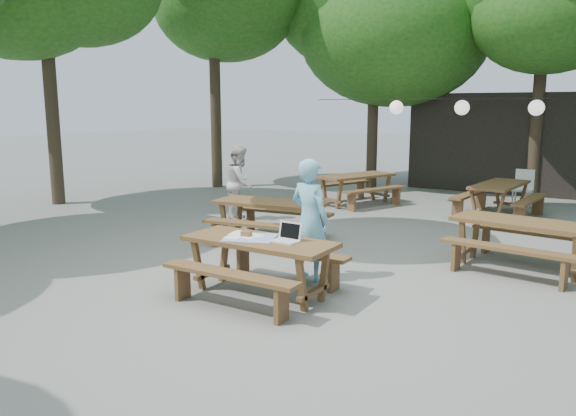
# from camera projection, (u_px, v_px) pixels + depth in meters

# --- Properties ---
(ground) EXTENTS (80.00, 80.00, 0.00)m
(ground) POSITION_uv_depth(u_px,v_px,m) (358.00, 273.00, 8.30)
(ground) COLOR slate
(ground) RESTS_ON ground
(pavilion) EXTENTS (6.00, 3.00, 2.80)m
(pavilion) POSITION_uv_depth(u_px,v_px,m) (525.00, 142.00, 16.57)
(pavilion) COLOR black
(pavilion) RESTS_ON ground
(main_picnic_table) EXTENTS (2.00, 1.58, 0.75)m
(main_picnic_table) POSITION_uv_depth(u_px,v_px,m) (260.00, 266.00, 7.29)
(main_picnic_table) COLOR brown
(main_picnic_table) RESTS_ON ground
(picnic_table_nw) EXTENTS (2.09, 1.82, 0.75)m
(picnic_table_nw) POSITION_uv_depth(u_px,v_px,m) (270.00, 221.00, 10.16)
(picnic_table_nw) COLOR brown
(picnic_table_nw) RESTS_ON ground
(picnic_table_ne) EXTENTS (2.08, 1.78, 0.75)m
(picnic_table_ne) POSITION_uv_depth(u_px,v_px,m) (521.00, 244.00, 8.44)
(picnic_table_ne) COLOR brown
(picnic_table_ne) RESTS_ON ground
(picnic_table_far_w) EXTENTS (2.18, 2.36, 0.75)m
(picnic_table_far_w) POSITION_uv_depth(u_px,v_px,m) (356.00, 189.00, 14.05)
(picnic_table_far_w) COLOR brown
(picnic_table_far_w) RESTS_ON ground
(picnic_table_far_e) EXTENTS (1.76, 2.07, 0.75)m
(picnic_table_far_e) POSITION_uv_depth(u_px,v_px,m) (499.00, 200.00, 12.47)
(picnic_table_far_e) COLOR brown
(picnic_table_far_e) RESTS_ON ground
(woman) EXTENTS (0.69, 0.52, 1.73)m
(woman) POSITION_uv_depth(u_px,v_px,m) (310.00, 220.00, 7.89)
(woman) COLOR #7DC8E3
(woman) RESTS_ON ground
(second_person) EXTENTS (0.86, 0.95, 1.60)m
(second_person) POSITION_uv_depth(u_px,v_px,m) (240.00, 183.00, 12.11)
(second_person) COLOR silver
(second_person) RESTS_ON ground
(plastic_chair) EXTENTS (0.44, 0.44, 0.90)m
(plastic_chair) POSITION_uv_depth(u_px,v_px,m) (522.00, 196.00, 13.79)
(plastic_chair) COLOR silver
(plastic_chair) RESTS_ON ground
(laptop) EXTENTS (0.34, 0.27, 0.24)m
(laptop) POSITION_uv_depth(u_px,v_px,m) (287.00, 237.00, 7.10)
(laptop) COLOR white
(laptop) RESTS_ON main_picnic_table
(tabletop_clutter) EXTENTS (0.80, 0.75, 0.08)m
(tabletop_clutter) POSITION_uv_depth(u_px,v_px,m) (249.00, 237.00, 7.32)
(tabletop_clutter) COLOR #3758BE
(tabletop_clutter) RESTS_ON main_picnic_table
(paper_lanterns) EXTENTS (9.00, 0.34, 0.38)m
(paper_lanterns) POSITION_uv_depth(u_px,v_px,m) (463.00, 107.00, 12.98)
(paper_lanterns) COLOR black
(paper_lanterns) RESTS_ON ground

